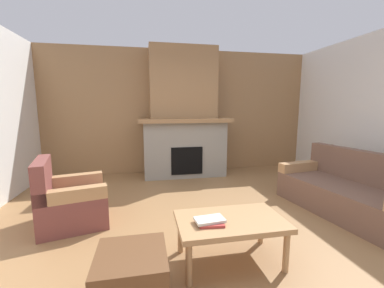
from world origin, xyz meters
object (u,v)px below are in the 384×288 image
(fireplace, at_px, (184,121))
(armchair, at_px, (69,201))
(ottoman, at_px, (132,278))
(couch, at_px, (349,193))
(coffee_table, at_px, (230,224))

(fireplace, bearing_deg, armchair, -131.61)
(ottoman, bearing_deg, armchair, 119.87)
(fireplace, height_order, couch, fireplace)
(couch, xyz_separation_m, armchair, (-3.71, 0.39, 0.01))
(fireplace, relative_size, couch, 1.42)
(fireplace, relative_size, coffee_table, 2.70)
(coffee_table, bearing_deg, armchair, 147.05)
(fireplace, height_order, armchair, fireplace)
(coffee_table, height_order, ottoman, coffee_table)
(armchair, height_order, ottoman, armchair)
(armchair, xyz_separation_m, ottoman, (0.83, -1.44, -0.09))
(fireplace, distance_m, ottoman, 3.70)
(coffee_table, xyz_separation_m, ottoman, (-0.89, -0.33, -0.18))
(fireplace, bearing_deg, couch, -51.14)
(fireplace, xyz_separation_m, armchair, (-1.78, -2.01, -0.87))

